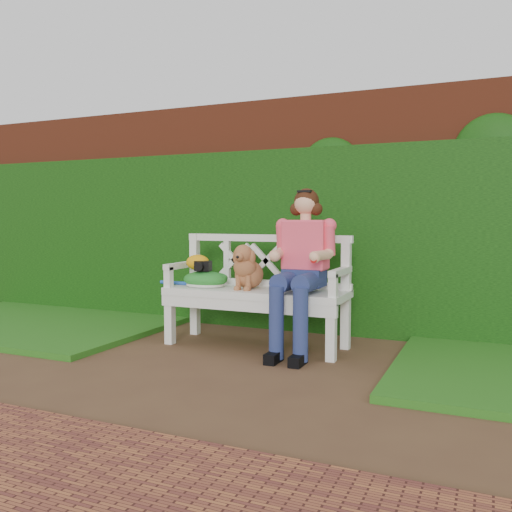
% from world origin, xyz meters
% --- Properties ---
extents(ground, '(60.00, 60.00, 0.00)m').
position_xyz_m(ground, '(0.00, 0.00, 0.00)').
color(ground, brown).
extents(brick_wall, '(10.00, 0.30, 2.20)m').
position_xyz_m(brick_wall, '(0.00, 1.90, 1.10)').
color(brick_wall, maroon).
rests_on(brick_wall, ground).
extents(ivy_hedge, '(10.00, 0.18, 1.70)m').
position_xyz_m(ivy_hedge, '(0.00, 1.68, 0.85)').
color(ivy_hedge, '#1E5E11').
rests_on(ivy_hedge, ground).
extents(grass_left, '(2.60, 2.00, 0.05)m').
position_xyz_m(grass_left, '(-2.40, 0.90, 0.03)').
color(grass_left, '#1D5F11').
rests_on(grass_left, ground).
extents(brick_paving, '(4.00, 1.20, 0.03)m').
position_xyz_m(brick_paving, '(0.00, -1.60, 0.01)').
color(brick_paving, brown).
rests_on(brick_paving, ground).
extents(garden_bench, '(1.58, 0.61, 0.48)m').
position_xyz_m(garden_bench, '(-0.06, 0.91, 0.24)').
color(garden_bench, white).
rests_on(garden_bench, ground).
extents(seated_woman, '(0.71, 0.82, 1.22)m').
position_xyz_m(seated_woman, '(0.36, 0.89, 0.61)').
color(seated_woman, '#D04565').
rests_on(seated_woman, ground).
extents(dog, '(0.35, 0.40, 0.37)m').
position_xyz_m(dog, '(-0.11, 0.88, 0.67)').
color(dog, '#B37D33').
rests_on(dog, garden_bench).
extents(tennis_racket, '(0.70, 0.51, 0.03)m').
position_xyz_m(tennis_racket, '(-0.55, 0.88, 0.50)').
color(tennis_racket, silver).
rests_on(tennis_racket, garden_bench).
extents(green_bag, '(0.42, 0.34, 0.13)m').
position_xyz_m(green_bag, '(-0.51, 0.88, 0.55)').
color(green_bag, '#317F35').
rests_on(green_bag, garden_bench).
extents(camera_item, '(0.14, 0.12, 0.09)m').
position_xyz_m(camera_item, '(-0.52, 0.86, 0.66)').
color(camera_item, black).
rests_on(camera_item, green_bag).
extents(baseball_glove, '(0.23, 0.19, 0.13)m').
position_xyz_m(baseball_glove, '(-0.60, 0.90, 0.68)').
color(baseball_glove, orange).
rests_on(baseball_glove, green_bag).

